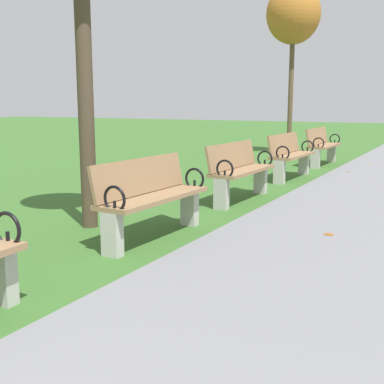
# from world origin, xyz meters

# --- Properties ---
(park_bench_3) EXTENTS (0.54, 1.62, 0.90)m
(park_bench_3) POSITION_xyz_m (-0.50, 5.26, 0.49)
(park_bench_3) COLOR #93704C
(park_bench_3) RESTS_ON ground
(park_bench_4) EXTENTS (0.50, 1.61, 0.90)m
(park_bench_4) POSITION_xyz_m (-0.50, 7.77, 0.49)
(park_bench_4) COLOR #93704C
(park_bench_4) RESTS_ON ground
(park_bench_5) EXTENTS (0.51, 1.61, 0.90)m
(park_bench_5) POSITION_xyz_m (-0.50, 10.33, 0.49)
(park_bench_5) COLOR #93704C
(park_bench_5) RESTS_ON ground
(park_bench_6) EXTENTS (0.50, 1.61, 0.90)m
(park_bench_6) POSITION_xyz_m (-0.50, 12.88, 0.49)
(park_bench_6) COLOR #93704C
(park_bench_6) RESTS_ON ground
(tree_3) EXTENTS (1.52, 1.52, 4.80)m
(tree_3) POSITION_xyz_m (-1.99, 14.95, 3.93)
(tree_3) COLOR brown
(tree_3) RESTS_ON ground
(scattered_leaves) EXTENTS (5.38, 17.40, 0.02)m
(scattered_leaves) POSITION_xyz_m (0.71, 8.42, 0.02)
(scattered_leaves) COLOR #BC842D
(scattered_leaves) RESTS_ON ground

